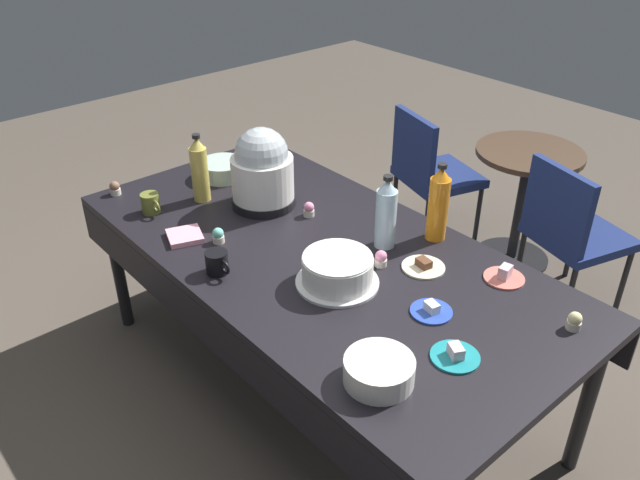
{
  "coord_description": "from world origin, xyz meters",
  "views": [
    {
      "loc": [
        1.69,
        -1.47,
        2.17
      ],
      "look_at": [
        0.0,
        0.0,
        0.8
      ],
      "focal_mm": 36.14,
      "sensor_mm": 36.0,
      "label": 1
    }
  ],
  "objects_px": {
    "glass_salad_bowl": "(222,169)",
    "cupcake_cocoa": "(218,236)",
    "frosted_layer_cake": "(337,271)",
    "dessert_plate_charcoal": "(267,158)",
    "dessert_plate_coral": "(504,276)",
    "cupcake_vanilla": "(381,259)",
    "dessert_plate_cobalt": "(431,310)",
    "coffee_mug_olive": "(151,203)",
    "coffee_mug_black": "(217,262)",
    "dessert_plate_teal": "(455,355)",
    "soda_bottle_orange_juice": "(438,204)",
    "ceramic_snack_bowl": "(379,371)",
    "maroon_chair_left": "(429,169)",
    "cupcake_mint": "(309,209)",
    "cupcake_lemon": "(574,321)",
    "maroon_chair_right": "(570,228)",
    "potluck_table": "(320,263)",
    "soda_bottle_water": "(386,214)",
    "round_cafe_table": "(524,186)",
    "cupcake_rose": "(115,188)",
    "slow_cooker": "(262,170)",
    "dessert_plate_cream": "(423,266)",
    "soda_bottle_ginger_ale": "(200,170)"
  },
  "relations": [
    {
      "from": "dessert_plate_charcoal",
      "to": "cupcake_rose",
      "type": "xyz_separation_m",
      "value": [
        -0.16,
        -0.78,
        0.02
      ]
    },
    {
      "from": "potluck_table",
      "to": "cupcake_lemon",
      "type": "distance_m",
      "value": 1.01
    },
    {
      "from": "cupcake_cocoa",
      "to": "cupcake_vanilla",
      "type": "distance_m",
      "value": 0.69
    },
    {
      "from": "dessert_plate_charcoal",
      "to": "dessert_plate_coral",
      "type": "relative_size",
      "value": 1.11
    },
    {
      "from": "dessert_plate_cream",
      "to": "cupcake_cocoa",
      "type": "xyz_separation_m",
      "value": [
        -0.69,
        -0.5,
        0.02
      ]
    },
    {
      "from": "dessert_plate_teal",
      "to": "cupcake_vanilla",
      "type": "distance_m",
      "value": 0.58
    },
    {
      "from": "potluck_table",
      "to": "round_cafe_table",
      "type": "bearing_deg",
      "value": 91.78
    },
    {
      "from": "frosted_layer_cake",
      "to": "dessert_plate_charcoal",
      "type": "distance_m",
      "value": 1.19
    },
    {
      "from": "dessert_plate_cream",
      "to": "cupcake_lemon",
      "type": "relative_size",
      "value": 2.55
    },
    {
      "from": "cupcake_cocoa",
      "to": "dessert_plate_cream",
      "type": "bearing_deg",
      "value": 35.95
    },
    {
      "from": "dessert_plate_coral",
      "to": "cupcake_vanilla",
      "type": "xyz_separation_m",
      "value": [
        -0.38,
        -0.29,
        0.02
      ]
    },
    {
      "from": "dessert_plate_charcoal",
      "to": "dessert_plate_teal",
      "type": "bearing_deg",
      "value": -15.96
    },
    {
      "from": "slow_cooker",
      "to": "coffee_mug_olive",
      "type": "relative_size",
      "value": 3.01
    },
    {
      "from": "glass_salad_bowl",
      "to": "cupcake_cocoa",
      "type": "height_order",
      "value": "glass_salad_bowl"
    },
    {
      "from": "coffee_mug_olive",
      "to": "maroon_chair_right",
      "type": "height_order",
      "value": "maroon_chair_right"
    },
    {
      "from": "coffee_mug_olive",
      "to": "coffee_mug_black",
      "type": "height_order",
      "value": "coffee_mug_olive"
    },
    {
      "from": "maroon_chair_left",
      "to": "dessert_plate_coral",
      "type": "bearing_deg",
      "value": -39.52
    },
    {
      "from": "dessert_plate_cream",
      "to": "dessert_plate_teal",
      "type": "xyz_separation_m",
      "value": [
        0.42,
        -0.32,
        0.0
      ]
    },
    {
      "from": "dessert_plate_coral",
      "to": "coffee_mug_olive",
      "type": "xyz_separation_m",
      "value": [
        -1.37,
        -0.77,
        0.03
      ]
    },
    {
      "from": "cupcake_cocoa",
      "to": "coffee_mug_black",
      "type": "relative_size",
      "value": 0.52
    },
    {
      "from": "cupcake_vanilla",
      "to": "cupcake_lemon",
      "type": "bearing_deg",
      "value": 17.21
    },
    {
      "from": "soda_bottle_water",
      "to": "coffee_mug_black",
      "type": "xyz_separation_m",
      "value": [
        -0.28,
        -0.64,
        -0.1
      ]
    },
    {
      "from": "ceramic_snack_bowl",
      "to": "cupcake_mint",
      "type": "height_order",
      "value": "ceramic_snack_bowl"
    },
    {
      "from": "dessert_plate_cream",
      "to": "dessert_plate_coral",
      "type": "xyz_separation_m",
      "value": [
        0.25,
        0.18,
        0.0
      ]
    },
    {
      "from": "soda_bottle_water",
      "to": "cupcake_cocoa",
      "type": "bearing_deg",
      "value": -132.8
    },
    {
      "from": "dessert_plate_cobalt",
      "to": "coffee_mug_olive",
      "type": "bearing_deg",
      "value": -163.41
    },
    {
      "from": "dessert_plate_cream",
      "to": "ceramic_snack_bowl",
      "type": "bearing_deg",
      "value": -60.76
    },
    {
      "from": "soda_bottle_water",
      "to": "soda_bottle_ginger_ale",
      "type": "relative_size",
      "value": 0.98
    },
    {
      "from": "coffee_mug_olive",
      "to": "maroon_chair_right",
      "type": "xyz_separation_m",
      "value": [
        1.12,
        1.75,
        -0.31
      ]
    },
    {
      "from": "maroon_chair_left",
      "to": "dessert_plate_charcoal",
      "type": "bearing_deg",
      "value": -106.12
    },
    {
      "from": "dessert_plate_cobalt",
      "to": "round_cafe_table",
      "type": "xyz_separation_m",
      "value": [
        -0.62,
        1.58,
        -0.26
      ]
    },
    {
      "from": "soda_bottle_orange_juice",
      "to": "ceramic_snack_bowl",
      "type": "bearing_deg",
      "value": -60.6
    },
    {
      "from": "dessert_plate_cobalt",
      "to": "coffee_mug_black",
      "type": "height_order",
      "value": "coffee_mug_black"
    },
    {
      "from": "soda_bottle_water",
      "to": "maroon_chair_right",
      "type": "relative_size",
      "value": 0.38
    },
    {
      "from": "coffee_mug_olive",
      "to": "slow_cooker",
      "type": "bearing_deg",
      "value": 57.61
    },
    {
      "from": "frosted_layer_cake",
      "to": "cupcake_mint",
      "type": "distance_m",
      "value": 0.54
    },
    {
      "from": "dessert_plate_cobalt",
      "to": "maroon_chair_left",
      "type": "relative_size",
      "value": 0.18
    },
    {
      "from": "dessert_plate_teal",
      "to": "dessert_plate_cobalt",
      "type": "bearing_deg",
      "value": 149.08
    },
    {
      "from": "slow_cooker",
      "to": "coffee_mug_black",
      "type": "bearing_deg",
      "value": -54.8
    },
    {
      "from": "potluck_table",
      "to": "dessert_plate_cobalt",
      "type": "relative_size",
      "value": 14.4
    },
    {
      "from": "soda_bottle_orange_juice",
      "to": "maroon_chair_right",
      "type": "relative_size",
      "value": 0.4
    },
    {
      "from": "slow_cooker",
      "to": "soda_bottle_ginger_ale",
      "type": "distance_m",
      "value": 0.3
    },
    {
      "from": "glass_salad_bowl",
      "to": "dessert_plate_teal",
      "type": "relative_size",
      "value": 1.39
    },
    {
      "from": "cupcake_mint",
      "to": "maroon_chair_right",
      "type": "distance_m",
      "value": 1.41
    },
    {
      "from": "soda_bottle_orange_juice",
      "to": "maroon_chair_left",
      "type": "relative_size",
      "value": 0.4
    },
    {
      "from": "dessert_plate_cobalt",
      "to": "dessert_plate_teal",
      "type": "distance_m",
      "value": 0.24
    },
    {
      "from": "dessert_plate_teal",
      "to": "soda_bottle_water",
      "type": "relative_size",
      "value": 0.51
    },
    {
      "from": "frosted_layer_cake",
      "to": "cupcake_vanilla",
      "type": "height_order",
      "value": "frosted_layer_cake"
    },
    {
      "from": "frosted_layer_cake",
      "to": "dessert_plate_teal",
      "type": "distance_m",
      "value": 0.56
    },
    {
      "from": "cupcake_rose",
      "to": "soda_bottle_ginger_ale",
      "type": "relative_size",
      "value": 0.21
    }
  ]
}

